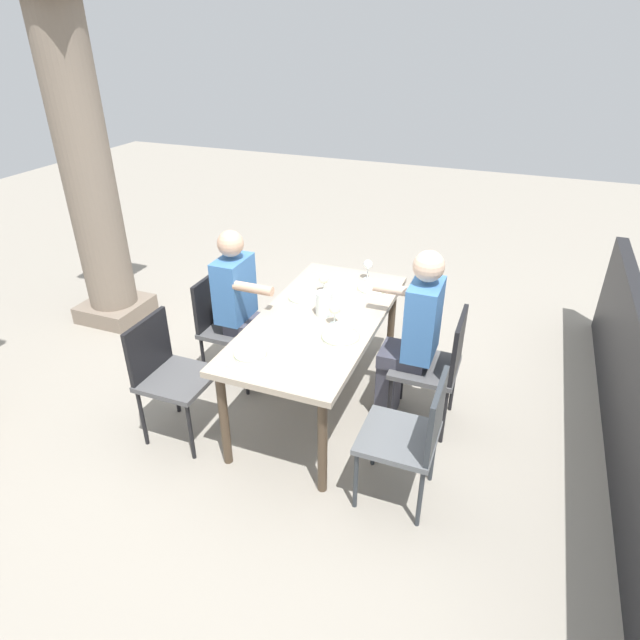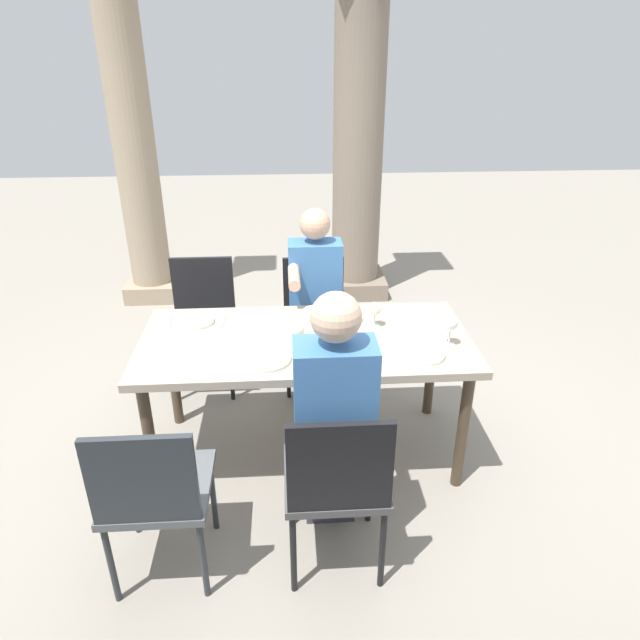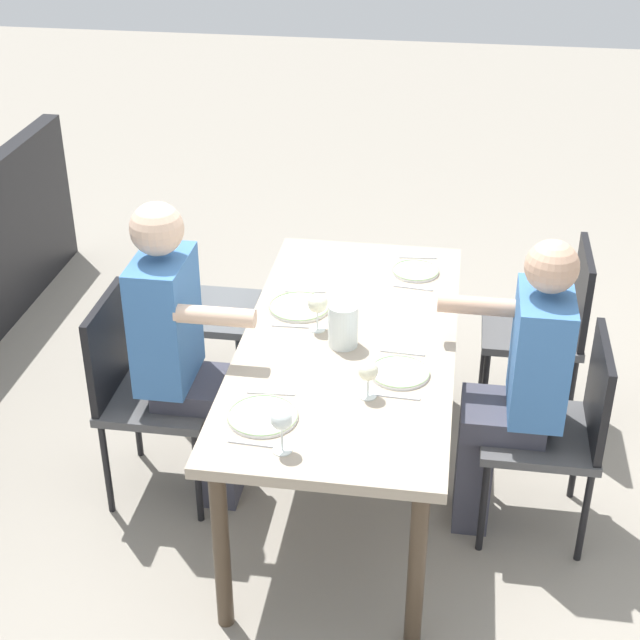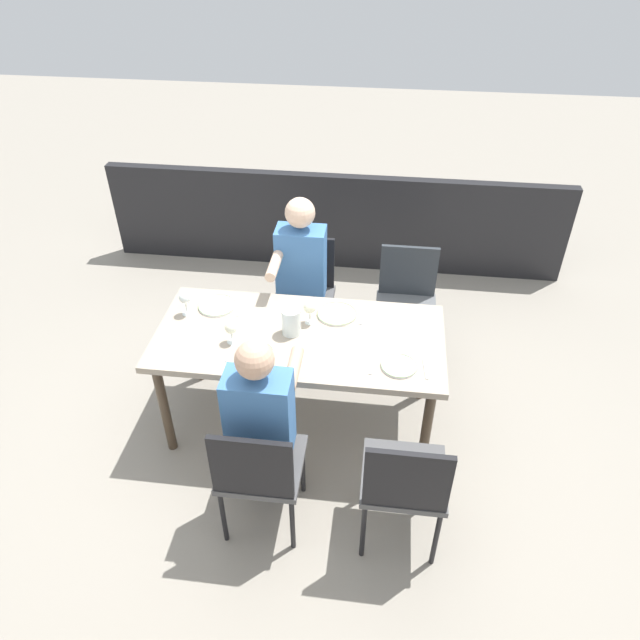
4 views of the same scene
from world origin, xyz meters
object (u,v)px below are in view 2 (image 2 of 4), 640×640
object	(u,v)px
chair_west_north	(203,314)
plate_0	(196,321)
chair_mid_north	(314,313)
diner_man_white	(315,301)
plate_1	(266,359)
stone_column_centre	(358,144)
plate_2	(344,318)
chair_mid_south	(337,479)
water_pitcher	(315,326)
plate_3	(421,354)
wine_glass_3	(451,324)
stone_column_near	(132,135)
wine_glass_2	(375,309)
wine_glass_1	(297,330)
chair_west_south	(154,490)
dining_table	(306,350)
diner_woman_green	(334,416)

from	to	relation	value
chair_west_north	plate_0	bearing A→B (deg)	-84.64
chair_mid_north	plate_0	size ratio (longest dim) A/B	4.16
diner_man_white	plate_1	world-z (taller)	diner_man_white
stone_column_centre	plate_2	xyz separation A→B (m)	(-0.34, -2.17, -0.63)
chair_mid_south	water_pitcher	size ratio (longest dim) A/B	5.16
plate_3	wine_glass_3	xyz separation A→B (m)	(0.17, 0.10, 0.11)
stone_column_near	wine_glass_2	bearing A→B (deg)	-52.41
chair_mid_north	plate_0	distance (m)	0.97
wine_glass_1	chair_west_south	bearing A→B (deg)	-131.33
wine_glass_3	water_pitcher	world-z (taller)	water_pitcher
dining_table	stone_column_centre	xyz separation A→B (m)	(0.57, 2.38, 0.71)
plate_0	chair_mid_south	bearing A→B (deg)	-56.36
stone_column_near	stone_column_centre	bearing A→B (deg)	0.00
chair_west_north	stone_column_centre	distance (m)	2.16
chair_mid_north	chair_mid_south	world-z (taller)	chair_mid_south
chair_mid_south	plate_2	distance (m)	1.08
plate_2	chair_west_north	bearing A→B (deg)	145.45
plate_0	water_pitcher	bearing A→B (deg)	-19.80
chair_mid_south	plate_2	world-z (taller)	chair_mid_south
chair_west_north	wine_glass_1	bearing A→B (deg)	-57.32
chair_west_south	plate_1	bearing A→B (deg)	52.70
chair_west_north	plate_3	xyz separation A→B (m)	(1.24, -1.06, 0.24)
plate_0	wine_glass_2	bearing A→B (deg)	-5.99
dining_table	diner_man_white	distance (m)	0.66
diner_man_white	wine_glass_3	distance (m)	1.04
chair_west_north	plate_0	size ratio (longest dim) A/B	4.24
diner_woman_green	plate_2	xyz separation A→B (m)	(0.13, 0.86, 0.06)
water_pitcher	dining_table	bearing A→B (deg)	161.73
chair_mid_south	plate_1	size ratio (longest dim) A/B	3.53
wine_glass_2	plate_1	bearing A→B (deg)	-149.76
wine_glass_3	stone_column_centre	bearing A→B (deg)	94.00
chair_mid_south	wine_glass_2	distance (m)	1.05
chair_west_south	diner_man_white	size ratio (longest dim) A/B	0.69
diner_woman_green	plate_3	world-z (taller)	diner_woman_green
chair_mid_north	plate_3	bearing A→B (deg)	-65.61
chair_west_south	dining_table	bearing A→B (deg)	51.37
dining_table	stone_column_near	world-z (taller)	stone_column_near
chair_mid_south	wine_glass_1	bearing A→B (deg)	101.39
chair_west_south	wine_glass_1	distance (m)	1.00
plate_1	water_pitcher	xyz separation A→B (m)	(0.26, 0.21, 0.07)
plate_0	plate_1	bearing A→B (deg)	-48.39
chair_mid_south	wine_glass_3	distance (m)	1.02
chair_west_south	water_pitcher	size ratio (longest dim) A/B	5.02
stone_column_near	plate_0	size ratio (longest dim) A/B	14.53
chair_west_north	diner_man_white	bearing A→B (deg)	-13.01
chair_mid_north	stone_column_near	world-z (taller)	stone_column_near
stone_column_centre	wine_glass_2	distance (m)	2.33
stone_column_near	water_pitcher	bearing A→B (deg)	-59.62
stone_column_centre	plate_1	size ratio (longest dim) A/B	11.18
chair_mid_north	stone_column_centre	size ratio (longest dim) A/B	0.31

